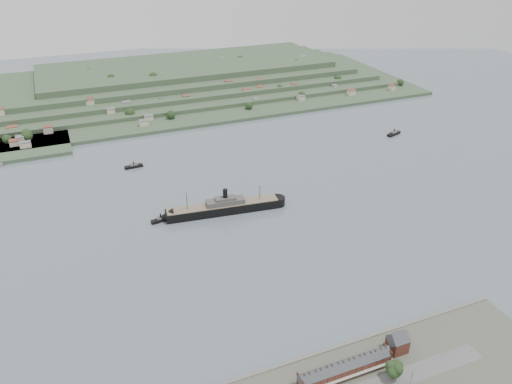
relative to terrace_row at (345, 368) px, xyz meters
name	(u,v)px	position (x,y,z in m)	size (l,w,h in m)	color
ground	(249,224)	(10.00, 168.02, -6.84)	(1400.00, 1400.00, 0.00)	slate
terrace_row	(345,368)	(0.00, 0.00, 0.00)	(55.60, 9.80, 11.07)	#4A271A
gabled_building	(398,342)	(37.50, 4.02, 1.34)	(10.40, 10.18, 14.09)	#4A271A
far_peninsula	(169,83)	(37.91, 561.12, 5.04)	(760.00, 309.00, 30.00)	#3B5438
steamship	(220,208)	(-6.38, 194.74, -1.86)	(112.39, 24.97, 26.98)	black
tugboat	(161,220)	(-57.26, 200.54, -5.02)	(17.03, 6.84, 7.45)	black
ferry_west	(134,166)	(-59.50, 315.21, -5.17)	(18.74, 6.11, 6.93)	black
ferry_east	(394,133)	(242.62, 288.52, -5.02)	(20.92, 12.11, 7.58)	black
fig_tree	(395,369)	(23.17, -12.90, 2.61)	(10.94, 9.47, 12.20)	#40281D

